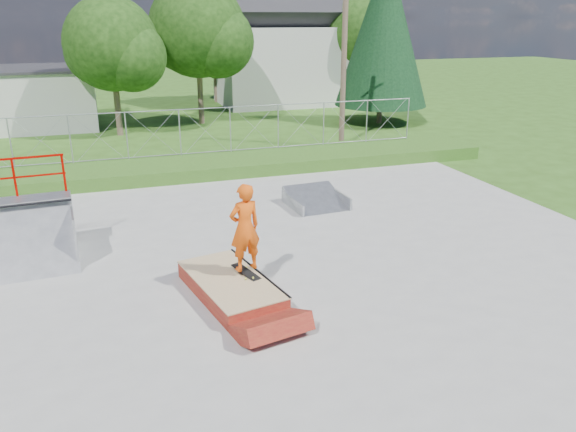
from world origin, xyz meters
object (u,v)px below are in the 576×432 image
flat_bank_ramp (316,199)px  skater (245,231)px  quarter_pipe (17,219)px  grind_box (231,287)px

flat_bank_ramp → skater: 6.14m
quarter_pipe → skater: 5.53m
flat_bank_ramp → skater: skater is taller
skater → quarter_pipe: bearing=-45.2°
flat_bank_ramp → grind_box: bearing=-131.4°
grind_box → flat_bank_ramp: size_ratio=1.72×
quarter_pipe → grind_box: bearing=-38.8°
grind_box → quarter_pipe: 5.37m
grind_box → flat_bank_ramp: (3.89, 4.99, 0.04)m
quarter_pipe → flat_bank_ramp: 8.49m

